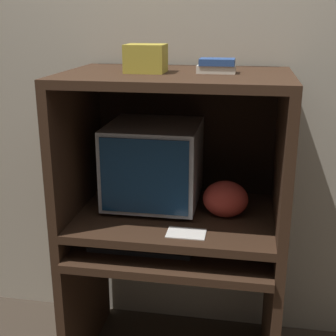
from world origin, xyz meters
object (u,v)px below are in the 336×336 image
(mouse, at_px, (209,250))
(book_stack, at_px, (217,66))
(storage_box, at_px, (146,58))
(keyboard, at_px, (141,246))
(snack_bag, at_px, (225,199))
(crt_monitor, at_px, (154,164))

(mouse, xyz_separation_m, book_stack, (0.00, 0.14, 0.76))
(mouse, bearing_deg, book_stack, 89.95)
(storage_box, bearing_deg, keyboard, -93.27)
(snack_bag, bearing_deg, crt_monitor, 165.19)
(snack_bag, height_order, book_stack, book_stack)
(keyboard, height_order, storage_box, storage_box)
(keyboard, xyz_separation_m, book_stack, (0.29, 0.15, 0.76))
(mouse, height_order, storage_box, storage_box)
(crt_monitor, xyz_separation_m, storage_box, (-0.01, -0.11, 0.48))
(crt_monitor, height_order, mouse, crt_monitor)
(mouse, xyz_separation_m, storage_box, (-0.29, 0.11, 0.78))
(book_stack, bearing_deg, crt_monitor, 164.49)
(crt_monitor, relative_size, snack_bag, 2.09)
(book_stack, bearing_deg, keyboard, -153.12)
(crt_monitor, distance_m, keyboard, 0.38)
(crt_monitor, height_order, storage_box, storage_box)
(mouse, relative_size, snack_bag, 0.30)
(book_stack, height_order, storage_box, storage_box)
(crt_monitor, xyz_separation_m, snack_bag, (0.34, -0.09, -0.12))
(keyboard, bearing_deg, crt_monitor, 86.62)
(snack_bag, relative_size, storage_box, 1.23)
(crt_monitor, relative_size, book_stack, 2.67)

